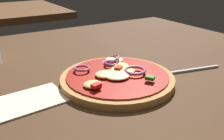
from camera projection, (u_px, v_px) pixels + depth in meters
dining_table at (90, 89)px, 0.52m from camera, size 1.14×0.94×0.03m
pizza at (117, 77)px, 0.50m from camera, size 0.23×0.23×0.04m
fork at (181, 72)px, 0.55m from camera, size 0.18×0.05×0.01m
napkin at (21, 103)px, 0.43m from camera, size 0.16×0.10×0.00m
background_table at (1, 13)px, 1.37m from camera, size 0.64×0.57×0.03m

